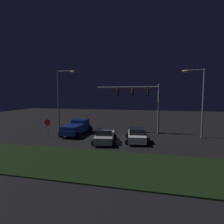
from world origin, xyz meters
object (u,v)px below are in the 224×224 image
street_lamp_left (62,93)px  stop_sign (48,125)px  car_sedan_far (137,135)px  pickup_truck (77,127)px  car_sedan (105,136)px  street_lamp_right (199,95)px  traffic_signal_gantry (140,96)px

street_lamp_left → stop_sign: street_lamp_left is taller
stop_sign → car_sedan_far: bearing=3.1°
street_lamp_left → stop_sign: size_ratio=3.89×
pickup_truck → car_sedan: (4.53, -3.12, -0.26)m
street_lamp_left → street_lamp_right: 18.47m
pickup_truck → stop_sign: 3.68m
pickup_truck → car_sedan_far: bearing=-102.8°
car_sedan → street_lamp_left: bearing=43.3°
car_sedan_far → street_lamp_left: (-11.58, 5.12, 4.70)m
car_sedan_far → traffic_signal_gantry: traffic_signal_gantry is taller
car_sedan_far → street_lamp_left: 13.50m
pickup_truck → street_lamp_left: bearing=51.5°
stop_sign → car_sedan: bearing=-4.6°
street_lamp_right → car_sedan: bearing=-155.2°
traffic_signal_gantry → stop_sign: traffic_signal_gantry is taller
traffic_signal_gantry → street_lamp_right: size_ratio=1.03×
pickup_truck → stop_sign: bearing=135.7°
street_lamp_right → traffic_signal_gantry: bearing=170.9°
car_sedan → stop_sign: 7.21m
car_sedan_far → street_lamp_right: bearing=-69.9°
car_sedan_far → traffic_signal_gantry: (-0.10, 4.65, 4.16)m
street_lamp_left → stop_sign: (1.15, -5.68, -3.87)m
pickup_truck → traffic_signal_gantry: size_ratio=0.65×
car_sedan → traffic_signal_gantry: size_ratio=0.56×
car_sedan_far → street_lamp_right: size_ratio=0.57×
street_lamp_left → car_sedan: bearing=-37.0°
traffic_signal_gantry → car_sedan_far: bearing=-88.7°
car_sedan → stop_sign: (-7.14, 0.58, 0.82)m
traffic_signal_gantry → street_lamp_right: 7.02m
traffic_signal_gantry → street_lamp_right: (6.93, -1.11, 0.20)m
traffic_signal_gantry → stop_sign: size_ratio=3.73×
car_sedan_far → street_lamp_left: size_ratio=0.53×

